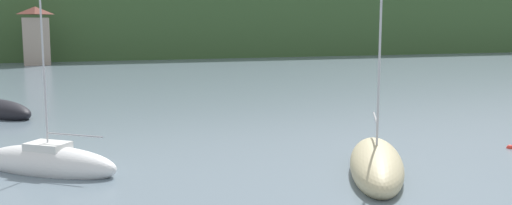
{
  "coord_description": "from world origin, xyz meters",
  "views": [
    {
      "loc": [
        -9.25,
        18.26,
        6.57
      ],
      "look_at": [
        0.0,
        44.68,
        2.61
      ],
      "focal_mm": 38.94,
      "sensor_mm": 36.0,
      "label": 1
    }
  ],
  "objects_px": {
    "sailboat_mid_6": "(49,163)",
    "mooring_buoy_near": "(510,148)",
    "sailboat_mid_3": "(376,165)",
    "shore_building_westcentral": "(37,37)"
  },
  "relations": [
    {
      "from": "shore_building_westcentral",
      "to": "sailboat_mid_6",
      "type": "xyz_separation_m",
      "value": [
        2.94,
        -71.03,
        -4.15
      ]
    },
    {
      "from": "shore_building_westcentral",
      "to": "sailboat_mid_6",
      "type": "distance_m",
      "value": 71.21
    },
    {
      "from": "sailboat_mid_3",
      "to": "sailboat_mid_6",
      "type": "xyz_separation_m",
      "value": [
        -13.66,
        5.2,
        -0.01
      ]
    },
    {
      "from": "sailboat_mid_6",
      "to": "sailboat_mid_3",
      "type": "bearing_deg",
      "value": -162.62
    },
    {
      "from": "shore_building_westcentral",
      "to": "sailboat_mid_6",
      "type": "height_order",
      "value": "shore_building_westcentral"
    },
    {
      "from": "sailboat_mid_6",
      "to": "mooring_buoy_near",
      "type": "xyz_separation_m",
      "value": [
        23.17,
        -3.08,
        -0.41
      ]
    },
    {
      "from": "sailboat_mid_3",
      "to": "mooring_buoy_near",
      "type": "xyz_separation_m",
      "value": [
        9.51,
        2.11,
        -0.43
      ]
    },
    {
      "from": "sailboat_mid_3",
      "to": "mooring_buoy_near",
      "type": "height_order",
      "value": "sailboat_mid_3"
    },
    {
      "from": "sailboat_mid_6",
      "to": "mooring_buoy_near",
      "type": "distance_m",
      "value": 23.38
    },
    {
      "from": "shore_building_westcentral",
      "to": "mooring_buoy_near",
      "type": "height_order",
      "value": "shore_building_westcentral"
    }
  ]
}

